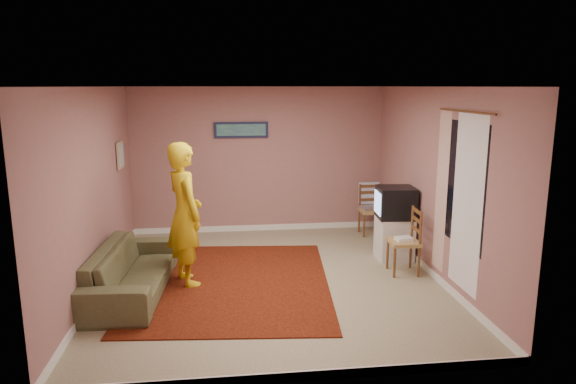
{
  "coord_description": "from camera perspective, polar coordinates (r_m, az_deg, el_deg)",
  "views": [
    {
      "loc": [
        -0.56,
        -6.62,
        2.61
      ],
      "look_at": [
        0.31,
        0.6,
        1.1
      ],
      "focal_mm": 32.0,
      "sensor_mm": 36.0,
      "label": 1
    }
  ],
  "objects": [
    {
      "name": "chair_b",
      "position": [
        7.4,
        12.77,
        -4.58
      ],
      "size": [
        0.42,
        0.44,
        0.51
      ],
      "rotation": [
        0.0,
        0.0,
        -1.61
      ],
      "color": "tan",
      "rests_on": "ground"
    },
    {
      "name": "wall_left",
      "position": [
        6.96,
        -20.76,
        0.1
      ],
      "size": [
        0.02,
        5.0,
        2.6
      ],
      "primitive_type": "cube",
      "color": "#A0696B",
      "rests_on": "ground"
    },
    {
      "name": "baseboard_back",
      "position": [
        9.48,
        -3.21,
        -3.97
      ],
      "size": [
        4.5,
        0.02,
        0.1
      ],
      "primitive_type": "cube",
      "color": "white",
      "rests_on": "ground"
    },
    {
      "name": "dvd_player",
      "position": [
        9.23,
        9.25,
        -1.76
      ],
      "size": [
        0.41,
        0.33,
        0.06
      ],
      "primitive_type": "cube",
      "rotation": [
        0.0,
        0.0,
        0.21
      ],
      "color": "silver",
      "rests_on": "chair_a"
    },
    {
      "name": "tv_cabinet",
      "position": [
        8.03,
        11.72,
        -5.07
      ],
      "size": [
        0.51,
        0.47,
        0.65
      ],
      "primitive_type": "cube",
      "color": "white",
      "rests_on": "ground"
    },
    {
      "name": "baseboard_left",
      "position": [
        7.3,
        -19.97,
        -9.56
      ],
      "size": [
        0.02,
        5.0,
        0.1
      ],
      "primitive_type": "cube",
      "color": "white",
      "rests_on": "ground"
    },
    {
      "name": "picture_back",
      "position": [
        9.12,
        -5.23,
        6.89
      ],
      "size": [
        0.95,
        0.04,
        0.28
      ],
      "color": "#141838",
      "rests_on": "wall_back"
    },
    {
      "name": "ceiling",
      "position": [
        6.65,
        -2.05,
        11.63
      ],
      "size": [
        4.5,
        5.0,
        0.02
      ],
      "primitive_type": "cube",
      "color": "silver",
      "rests_on": "wall_back"
    },
    {
      "name": "wall_front",
      "position": [
        4.36,
        0.85,
        -5.75
      ],
      "size": [
        4.5,
        0.02,
        2.6
      ],
      "primitive_type": "cube",
      "color": "#A0696B",
      "rests_on": "ground"
    },
    {
      "name": "area_rug",
      "position": [
        7.06,
        -6.06,
        -9.96
      ],
      "size": [
        2.81,
        3.38,
        0.02
      ],
      "primitive_type": "cube",
      "rotation": [
        0.0,
        0.0,
        -0.09
      ],
      "color": "black",
      "rests_on": "ground"
    },
    {
      "name": "window",
      "position": [
        6.48,
        18.94,
        0.76
      ],
      "size": [
        0.01,
        1.1,
        1.5
      ],
      "primitive_type": "cube",
      "color": "black",
      "rests_on": "wall_right"
    },
    {
      "name": "curtain_floral",
      "position": [
        6.99,
        16.68,
        0.0
      ],
      "size": [
        0.01,
        0.35,
        2.1
      ],
      "primitive_type": "cube",
      "color": "white",
      "rests_on": "wall_right"
    },
    {
      "name": "wall_back",
      "position": [
        9.23,
        -3.3,
        3.54
      ],
      "size": [
        4.5,
        0.02,
        2.6
      ],
      "primitive_type": "cube",
      "color": "#A0696B",
      "rests_on": "ground"
    },
    {
      "name": "wall_right",
      "position": [
        7.31,
        15.88,
        0.95
      ],
      "size": [
        0.02,
        5.0,
        2.6
      ],
      "primitive_type": "cube",
      "color": "#A0696B",
      "rests_on": "ground"
    },
    {
      "name": "crt_tv",
      "position": [
        7.89,
        11.85,
        -1.16
      ],
      "size": [
        0.59,
        0.53,
        0.47
      ],
      "rotation": [
        0.0,
        0.0,
        -0.07
      ],
      "color": "black",
      "rests_on": "tv_cabinet"
    },
    {
      "name": "person",
      "position": [
        6.89,
        -11.39,
        -2.43
      ],
      "size": [
        0.71,
        0.82,
        1.91
      ],
      "primitive_type": "imported",
      "rotation": [
        0.0,
        0.0,
        2.01
      ],
      "color": "gold",
      "rests_on": "ground"
    },
    {
      "name": "game_console",
      "position": [
        7.41,
        12.74,
        -5.09
      ],
      "size": [
        0.25,
        0.2,
        0.05
      ],
      "primitive_type": "cube",
      "rotation": [
        0.0,
        0.0,
        0.14
      ],
      "color": "white",
      "rests_on": "chair_b"
    },
    {
      "name": "ground",
      "position": [
        7.14,
        -1.9,
        -9.73
      ],
      "size": [
        5.0,
        5.0,
        0.0
      ],
      "primitive_type": "plane",
      "color": "tan",
      "rests_on": "ground"
    },
    {
      "name": "sofa",
      "position": [
        6.9,
        -16.97,
        -8.31
      ],
      "size": [
        0.95,
        2.15,
        0.62
      ],
      "primitive_type": "imported",
      "rotation": [
        0.0,
        0.0,
        1.51
      ],
      "color": "brown",
      "rests_on": "ground"
    },
    {
      "name": "blue_throw",
      "position": [
        9.35,
        8.98,
        -0.11
      ],
      "size": [
        0.37,
        0.05,
        0.39
      ],
      "primitive_type": "cube",
      "color": "#7F98D0",
      "rests_on": "chair_a"
    },
    {
      "name": "baseboard_front",
      "position": [
        4.89,
        0.79,
        -19.82
      ],
      "size": [
        4.5,
        0.02,
        0.1
      ],
      "primitive_type": "cube",
      "color": "white",
      "rests_on": "ground"
    },
    {
      "name": "picture_left",
      "position": [
        8.46,
        -18.13,
        3.93
      ],
      "size": [
        0.04,
        0.38,
        0.42
      ],
      "color": "tan",
      "rests_on": "wall_left"
    },
    {
      "name": "baseboard_right",
      "position": [
        7.63,
        15.28,
        -8.31
      ],
      "size": [
        0.02,
        5.0,
        0.1
      ],
      "primitive_type": "cube",
      "color": "white",
      "rests_on": "ground"
    },
    {
      "name": "curtain_rod",
      "position": [
        6.36,
        19.1,
        8.47
      ],
      "size": [
        0.02,
        1.4,
        0.02
      ],
      "primitive_type": "cylinder",
      "rotation": [
        1.57,
        0.0,
        0.0
      ],
      "color": "brown",
      "rests_on": "wall_right"
    },
    {
      "name": "curtain_sheer",
      "position": [
        6.38,
        19.28,
        -1.26
      ],
      "size": [
        0.01,
        0.75,
        2.1
      ],
      "primitive_type": "cube",
      "color": "white",
      "rests_on": "wall_right"
    },
    {
      "name": "chair_a",
      "position": [
        9.21,
        9.26,
        -1.41
      ],
      "size": [
        0.41,
        0.39,
        0.48
      ],
      "rotation": [
        0.0,
        0.0,
        0.02
      ],
      "color": "tan",
      "rests_on": "ground"
    }
  ]
}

